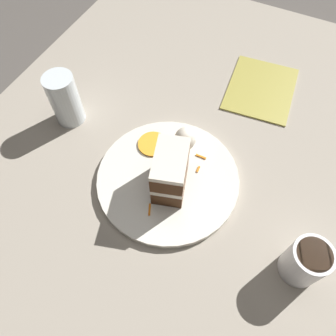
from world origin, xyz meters
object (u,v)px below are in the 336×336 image
(cream_dollop, at_px, (185,139))
(menu_card, at_px, (261,89))
(plate, at_px, (168,179))
(cake_slice, at_px, (170,172))
(orange_garnish, at_px, (153,144))
(coffee_mug, at_px, (306,261))
(drinking_glass, at_px, (66,102))

(cream_dollop, bearing_deg, menu_card, 159.62)
(plate, distance_m, cake_slice, 0.06)
(orange_garnish, bearing_deg, cake_slice, 46.97)
(coffee_mug, bearing_deg, plate, -101.87)
(cream_dollop, distance_m, drinking_glass, 0.29)
(plate, distance_m, drinking_glass, 0.29)
(cake_slice, height_order, cream_dollop, cake_slice)
(cream_dollop, bearing_deg, cake_slice, 7.66)
(menu_card, bearing_deg, orange_garnish, 54.73)
(cake_slice, height_order, drinking_glass, drinking_glass)
(drinking_glass, bearing_deg, coffee_mug, 78.83)
(cake_slice, height_order, menu_card, cake_slice)
(orange_garnish, distance_m, menu_card, 0.33)
(cream_dollop, relative_size, menu_card, 0.27)
(coffee_mug, height_order, menu_card, coffee_mug)
(drinking_glass, xyz_separation_m, menu_card, (-0.29, 0.38, -0.05))
(coffee_mug, bearing_deg, orange_garnish, -108.59)
(orange_garnish, bearing_deg, drinking_glass, -88.10)
(cake_slice, distance_m, coffee_mug, 0.29)
(cake_slice, distance_m, orange_garnish, 0.12)
(menu_card, bearing_deg, coffee_mug, 110.36)
(cream_dollop, bearing_deg, coffee_mug, 63.35)
(cream_dollop, xyz_separation_m, orange_garnish, (0.03, -0.07, -0.03))
(orange_garnish, height_order, menu_card, orange_garnish)
(cream_dollop, height_order, menu_card, cream_dollop)
(plate, relative_size, drinking_glass, 2.36)
(cake_slice, bearing_deg, coffee_mug, -26.26)
(plate, xyz_separation_m, drinking_glass, (-0.05, -0.29, 0.05))
(cake_slice, bearing_deg, plate, 113.65)
(cake_slice, relative_size, orange_garnish, 1.70)
(plate, height_order, cake_slice, cake_slice)
(cake_slice, xyz_separation_m, cream_dollop, (-0.10, -0.01, -0.02))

